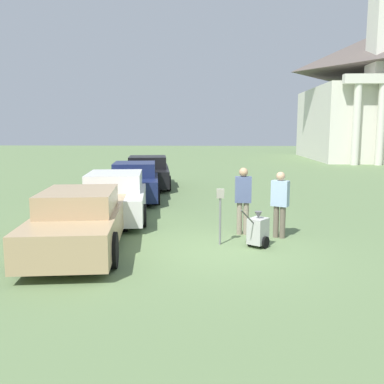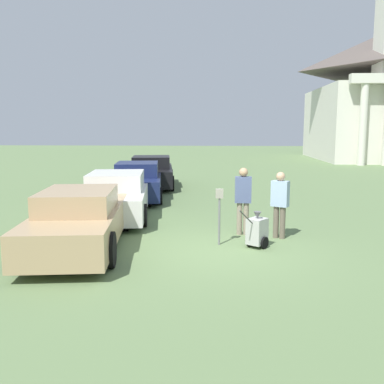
{
  "view_description": "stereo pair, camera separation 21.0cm",
  "coord_description": "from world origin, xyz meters",
  "px_view_note": "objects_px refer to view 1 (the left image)",
  "views": [
    {
      "loc": [
        -0.17,
        -9.41,
        2.74
      ],
      "look_at": [
        -0.66,
        1.62,
        1.1
      ],
      "focal_mm": 40.0,
      "sensor_mm": 36.0,
      "label": 1
    },
    {
      "loc": [
        0.04,
        -9.4,
        2.74
      ],
      "look_at": [
        -0.66,
        1.62,
        1.1
      ],
      "focal_mm": 40.0,
      "sensor_mm": 36.0,
      "label": 2
    }
  ],
  "objects_px": {
    "parked_car_black": "(148,173)",
    "parking_meter": "(220,206)",
    "person_supervisor": "(280,201)",
    "equipment_cart": "(258,231)",
    "parked_car_white": "(116,196)",
    "parked_car_navy": "(135,182)",
    "church": "(365,91)",
    "person_worker": "(243,197)",
    "parked_car_tan": "(81,220)"
  },
  "relations": [
    {
      "from": "person_supervisor",
      "to": "church",
      "type": "xyz_separation_m",
      "value": [
        11.8,
        28.67,
        5.05
      ]
    },
    {
      "from": "parked_car_white",
      "to": "person_worker",
      "type": "height_order",
      "value": "person_worker"
    },
    {
      "from": "person_worker",
      "to": "equipment_cart",
      "type": "bearing_deg",
      "value": 105.78
    },
    {
      "from": "parked_car_tan",
      "to": "parking_meter",
      "type": "bearing_deg",
      "value": 0.64
    },
    {
      "from": "parked_car_tan",
      "to": "equipment_cart",
      "type": "xyz_separation_m",
      "value": [
        4.08,
        0.27,
        -0.27
      ]
    },
    {
      "from": "parking_meter",
      "to": "equipment_cart",
      "type": "relative_size",
      "value": 1.35
    },
    {
      "from": "parked_car_black",
      "to": "person_supervisor",
      "type": "xyz_separation_m",
      "value": [
        4.72,
        -9.32,
        0.27
      ]
    },
    {
      "from": "parked_car_tan",
      "to": "person_supervisor",
      "type": "relative_size",
      "value": 3.09
    },
    {
      "from": "parked_car_tan",
      "to": "parked_car_black",
      "type": "height_order",
      "value": "parked_car_black"
    },
    {
      "from": "equipment_cart",
      "to": "person_supervisor",
      "type": "bearing_deg",
      "value": 90.3
    },
    {
      "from": "parked_car_navy",
      "to": "parked_car_black",
      "type": "relative_size",
      "value": 0.98
    },
    {
      "from": "parking_meter",
      "to": "parked_car_black",
      "type": "bearing_deg",
      "value": 107.72
    },
    {
      "from": "parked_car_white",
      "to": "parked_car_navy",
      "type": "relative_size",
      "value": 1.1
    },
    {
      "from": "person_worker",
      "to": "person_supervisor",
      "type": "distance_m",
      "value": 0.95
    },
    {
      "from": "person_supervisor",
      "to": "person_worker",
      "type": "bearing_deg",
      "value": 9.51
    },
    {
      "from": "parked_car_white",
      "to": "parking_meter",
      "type": "relative_size",
      "value": 3.94
    },
    {
      "from": "parked_car_tan",
      "to": "equipment_cart",
      "type": "bearing_deg",
      "value": -3.53
    },
    {
      "from": "parked_car_navy",
      "to": "person_supervisor",
      "type": "bearing_deg",
      "value": -58.63
    },
    {
      "from": "parked_car_white",
      "to": "church",
      "type": "relative_size",
      "value": 0.22
    },
    {
      "from": "equipment_cart",
      "to": "parked_car_white",
      "type": "bearing_deg",
      "value": 176.33
    },
    {
      "from": "person_worker",
      "to": "person_supervisor",
      "type": "xyz_separation_m",
      "value": [
        0.9,
        -0.3,
        -0.05
      ]
    },
    {
      "from": "parked_car_black",
      "to": "equipment_cart",
      "type": "height_order",
      "value": "parked_car_black"
    },
    {
      "from": "person_supervisor",
      "to": "equipment_cart",
      "type": "relative_size",
      "value": 1.68
    },
    {
      "from": "parked_car_black",
      "to": "parking_meter",
      "type": "bearing_deg",
      "value": -79.6
    },
    {
      "from": "parked_car_white",
      "to": "equipment_cart",
      "type": "bearing_deg",
      "value": -46.69
    },
    {
      "from": "parked_car_navy",
      "to": "equipment_cart",
      "type": "bearing_deg",
      "value": -66.26
    },
    {
      "from": "parked_car_navy",
      "to": "equipment_cart",
      "type": "distance_m",
      "value": 7.92
    },
    {
      "from": "parked_car_navy",
      "to": "person_supervisor",
      "type": "distance_m",
      "value": 7.55
    },
    {
      "from": "person_supervisor",
      "to": "equipment_cart",
      "type": "xyz_separation_m",
      "value": [
        -0.63,
        -0.89,
        -0.57
      ]
    },
    {
      "from": "person_worker",
      "to": "parking_meter",
      "type": "bearing_deg",
      "value": 62.08
    },
    {
      "from": "parked_car_navy",
      "to": "equipment_cart",
      "type": "height_order",
      "value": "parked_car_navy"
    },
    {
      "from": "church",
      "to": "person_worker",
      "type": "bearing_deg",
      "value": -114.11
    },
    {
      "from": "parked_car_white",
      "to": "person_supervisor",
      "type": "relative_size",
      "value": 3.15
    },
    {
      "from": "parking_meter",
      "to": "parked_car_tan",
      "type": "bearing_deg",
      "value": -172.04
    },
    {
      "from": "parked_car_tan",
      "to": "church",
      "type": "bearing_deg",
      "value": 53.71
    },
    {
      "from": "parked_car_white",
      "to": "church",
      "type": "distance_m",
      "value": 31.44
    },
    {
      "from": "parked_car_tan",
      "to": "person_worker",
      "type": "xyz_separation_m",
      "value": [
        3.82,
        1.46,
        0.35
      ]
    },
    {
      "from": "parked_car_black",
      "to": "person_worker",
      "type": "distance_m",
      "value": 9.8
    },
    {
      "from": "parked_car_navy",
      "to": "parked_car_black",
      "type": "distance_m",
      "value": 3.43
    },
    {
      "from": "parked_car_black",
      "to": "church",
      "type": "bearing_deg",
      "value": 42.21
    },
    {
      "from": "parked_car_black",
      "to": "person_supervisor",
      "type": "bearing_deg",
      "value": -70.47
    },
    {
      "from": "parked_car_navy",
      "to": "parking_meter",
      "type": "relative_size",
      "value": 3.6
    },
    {
      "from": "parked_car_white",
      "to": "parked_car_navy",
      "type": "distance_m",
      "value": 3.43
    },
    {
      "from": "parked_car_tan",
      "to": "parked_car_white",
      "type": "distance_m",
      "value": 3.62
    },
    {
      "from": "parked_car_white",
      "to": "parking_meter",
      "type": "xyz_separation_m",
      "value": [
        3.21,
        -3.17,
        0.28
      ]
    },
    {
      "from": "parking_meter",
      "to": "person_supervisor",
      "type": "height_order",
      "value": "person_supervisor"
    },
    {
      "from": "parking_meter",
      "to": "church",
      "type": "height_order",
      "value": "church"
    },
    {
      "from": "parked_car_navy",
      "to": "church",
      "type": "xyz_separation_m",
      "value": [
        16.51,
        22.78,
        5.34
      ]
    },
    {
      "from": "parking_meter",
      "to": "person_worker",
      "type": "relative_size",
      "value": 0.77
    },
    {
      "from": "person_worker",
      "to": "person_supervisor",
      "type": "bearing_deg",
      "value": 164.7
    }
  ]
}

